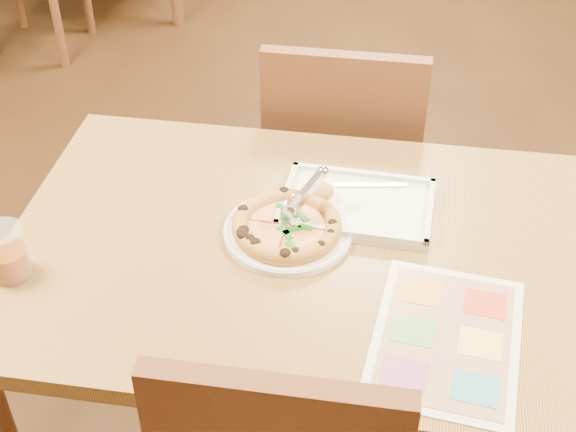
# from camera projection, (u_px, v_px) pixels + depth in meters

# --- Properties ---
(dining_table) EXTENTS (1.30, 0.85, 0.72)m
(dining_table) POSITION_uv_depth(u_px,v_px,m) (316.00, 277.00, 1.71)
(dining_table) COLOR olive
(dining_table) RESTS_ON ground
(chair_far) EXTENTS (0.42, 0.42, 0.47)m
(chair_far) POSITION_uv_depth(u_px,v_px,m) (343.00, 148.00, 2.22)
(chair_far) COLOR brown
(chair_far) RESTS_ON ground
(plate) EXTENTS (0.36, 0.36, 0.01)m
(plate) POSITION_uv_depth(u_px,v_px,m) (288.00, 232.00, 1.69)
(plate) COLOR white
(plate) RESTS_ON dining_table
(pizza) EXTENTS (0.23, 0.23, 0.04)m
(pizza) POSITION_uv_depth(u_px,v_px,m) (287.00, 226.00, 1.67)
(pizza) COLOR #C29342
(pizza) RESTS_ON plate
(pizza_cutter) EXTENTS (0.08, 0.13, 0.08)m
(pizza_cutter) POSITION_uv_depth(u_px,v_px,m) (303.00, 197.00, 1.66)
(pizza_cutter) COLOR silver
(pizza_cutter) RESTS_ON pizza
(appetizer_tray) EXTENTS (0.34, 0.24, 0.06)m
(appetizer_tray) POSITION_uv_depth(u_px,v_px,m) (354.00, 206.00, 1.75)
(appetizer_tray) COLOR white
(appetizer_tray) RESTS_ON dining_table
(glass_tumbler) EXTENTS (0.09, 0.09, 0.11)m
(glass_tumbler) POSITION_uv_depth(u_px,v_px,m) (7.00, 255.00, 1.57)
(glass_tumbler) COLOR #7C3809
(glass_tumbler) RESTS_ON dining_table
(menu) EXTENTS (0.30, 0.39, 0.00)m
(menu) POSITION_uv_depth(u_px,v_px,m) (446.00, 338.00, 1.46)
(menu) COLOR silver
(menu) RESTS_ON dining_table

